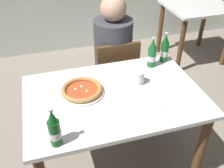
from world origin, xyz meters
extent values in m
plane|color=gray|center=(0.00, 0.00, 0.00)|extent=(8.00, 8.00, 0.00)
cube|color=silver|center=(0.00, 0.00, 0.73)|extent=(1.20, 0.80, 0.03)
cylinder|color=brown|center=(0.54, -0.34, 0.36)|extent=(0.06, 0.06, 0.72)
cylinder|color=brown|center=(-0.54, 0.34, 0.36)|extent=(0.06, 0.06, 0.72)
cylinder|color=brown|center=(0.54, 0.34, 0.36)|extent=(0.06, 0.06, 0.72)
cube|color=brown|center=(0.19, 0.68, 0.43)|extent=(0.41, 0.41, 0.04)
cube|color=brown|center=(0.19, 0.50, 0.65)|extent=(0.38, 0.04, 0.40)
cylinder|color=brown|center=(0.36, 0.85, 0.21)|extent=(0.04, 0.04, 0.41)
cylinder|color=brown|center=(0.02, 0.85, 0.21)|extent=(0.04, 0.04, 0.41)
cylinder|color=brown|center=(0.36, 0.51, 0.21)|extent=(0.04, 0.04, 0.41)
cylinder|color=brown|center=(0.02, 0.51, 0.21)|extent=(0.04, 0.04, 0.41)
cube|color=#2D3342|center=(0.19, 0.66, 0.23)|extent=(0.32, 0.28, 0.45)
cylinder|color=#3F3F47|center=(0.19, 0.66, 0.73)|extent=(0.34, 0.34, 0.55)
sphere|color=tan|center=(0.19, 0.66, 1.10)|extent=(0.22, 0.22, 0.22)
cube|color=silver|center=(1.53, 1.42, 0.73)|extent=(0.80, 0.70, 0.03)
cylinder|color=brown|center=(1.19, 1.13, 0.36)|extent=(0.06, 0.06, 0.72)
cylinder|color=brown|center=(1.19, 1.71, 0.36)|extent=(0.06, 0.06, 0.72)
cylinder|color=brown|center=(1.87, 1.71, 0.36)|extent=(0.06, 0.06, 0.72)
cylinder|color=white|center=(-0.21, 0.08, 0.76)|extent=(0.30, 0.30, 0.01)
cylinder|color=#CC4723|center=(-0.21, 0.08, 0.77)|extent=(0.22, 0.22, 0.01)
torus|color=#B78447|center=(-0.21, 0.08, 0.78)|extent=(0.28, 0.28, 0.03)
sphere|color=silver|center=(-0.24, 0.10, 0.77)|extent=(0.02, 0.02, 0.02)
sphere|color=silver|center=(-0.18, 0.06, 0.77)|extent=(0.02, 0.02, 0.02)
sphere|color=silver|center=(-0.20, 0.12, 0.77)|extent=(0.02, 0.02, 0.02)
cylinder|color=#14591E|center=(0.51, 0.31, 0.83)|extent=(0.06, 0.06, 0.16)
cone|color=#14591E|center=(0.51, 0.31, 0.95)|extent=(0.05, 0.05, 0.07)
cylinder|color=#B7B7BC|center=(0.51, 0.31, 0.99)|extent=(0.03, 0.03, 0.01)
cylinder|color=white|center=(0.51, 0.31, 0.82)|extent=(0.07, 0.07, 0.04)
cylinder|color=#196B2D|center=(0.39, 0.27, 0.83)|extent=(0.06, 0.06, 0.16)
cone|color=#196B2D|center=(0.39, 0.27, 0.95)|extent=(0.05, 0.05, 0.07)
cylinder|color=#B7B7BC|center=(0.39, 0.27, 0.99)|extent=(0.03, 0.03, 0.01)
cylinder|color=white|center=(0.39, 0.27, 0.82)|extent=(0.07, 0.07, 0.04)
cylinder|color=#14591E|center=(-0.42, -0.32, 0.83)|extent=(0.06, 0.06, 0.16)
cone|color=#14591E|center=(-0.42, -0.32, 0.95)|extent=(0.05, 0.05, 0.07)
cylinder|color=#B7B7BC|center=(-0.42, -0.32, 0.99)|extent=(0.03, 0.03, 0.01)
cylinder|color=white|center=(-0.42, -0.32, 0.82)|extent=(0.07, 0.07, 0.04)
cube|color=white|center=(0.25, -0.12, 0.75)|extent=(0.20, 0.20, 0.00)
cube|color=silver|center=(0.27, -0.12, 0.76)|extent=(0.02, 0.19, 0.00)
cube|color=silver|center=(0.23, -0.12, 0.76)|extent=(0.05, 0.17, 0.00)
cylinder|color=white|center=(0.21, 0.07, 0.80)|extent=(0.07, 0.07, 0.09)
camera|label=1|loc=(-0.39, -1.30, 1.82)|focal=40.70mm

